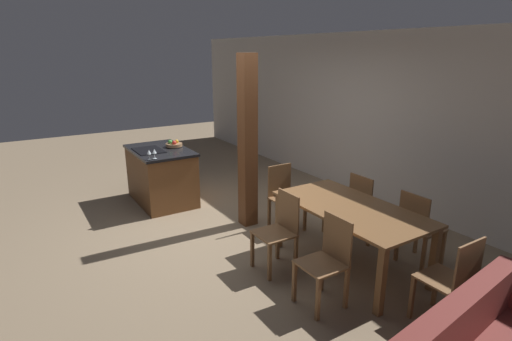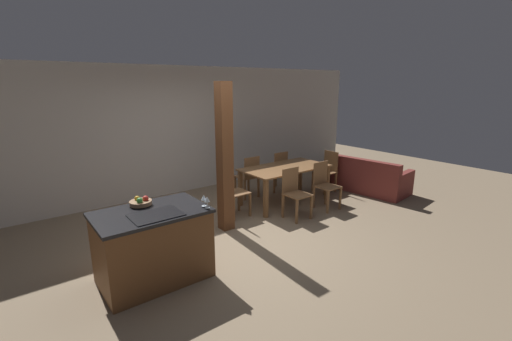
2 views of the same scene
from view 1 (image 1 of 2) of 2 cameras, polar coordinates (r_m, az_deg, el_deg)
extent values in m
plane|color=#847056|center=(5.76, -4.91, -7.93)|extent=(16.00, 16.00, 0.00)
cube|color=beige|center=(6.96, 15.06, 7.51)|extent=(11.20, 0.08, 2.70)
cube|color=brown|center=(6.69, -13.35, -0.88)|extent=(1.24, 0.80, 0.85)
cube|color=black|center=(6.58, -13.60, 2.81)|extent=(1.28, 0.84, 0.04)
cube|color=black|center=(6.52, -15.10, 2.81)|extent=(0.56, 0.40, 0.01)
cylinder|color=#99704C|center=(6.67, -11.63, 3.61)|extent=(0.27, 0.27, 0.05)
sphere|color=red|center=(6.60, -11.61, 3.89)|extent=(0.07, 0.07, 0.07)
sphere|color=gold|center=(6.69, -11.27, 4.08)|extent=(0.06, 0.06, 0.06)
sphere|color=#3D8E38|center=(6.66, -12.17, 3.99)|extent=(0.08, 0.08, 0.08)
cylinder|color=silver|center=(5.94, -14.98, 1.56)|extent=(0.06, 0.06, 0.00)
cylinder|color=silver|center=(5.93, -15.01, 1.94)|extent=(0.01, 0.01, 0.08)
cone|color=silver|center=(5.92, -15.06, 2.59)|extent=(0.07, 0.07, 0.06)
cylinder|color=silver|center=(5.97, -14.25, 1.68)|extent=(0.06, 0.06, 0.00)
cylinder|color=silver|center=(5.96, -14.28, 2.05)|extent=(0.01, 0.01, 0.08)
cone|color=silver|center=(5.94, -14.33, 2.70)|extent=(0.07, 0.07, 0.06)
cube|color=brown|center=(4.58, 13.39, -5.21)|extent=(1.76, 0.92, 0.03)
cube|color=brown|center=(5.05, 3.31, -7.17)|extent=(0.07, 0.07, 0.71)
cube|color=brown|center=(3.99, 17.42, -14.92)|extent=(0.07, 0.07, 0.71)
cube|color=brown|center=(5.51, 10.05, -5.31)|extent=(0.07, 0.07, 0.71)
cube|color=brown|center=(4.56, 24.07, -11.47)|extent=(0.07, 0.07, 0.71)
cube|color=brown|center=(4.51, 2.60, -8.99)|extent=(0.40, 0.40, 0.02)
cube|color=brown|center=(4.52, 4.63, -5.79)|extent=(0.38, 0.02, 0.44)
cube|color=brown|center=(4.66, -0.53, -11.19)|extent=(0.04, 0.04, 0.43)
cube|color=brown|center=(4.40, 1.95, -13.02)|extent=(0.04, 0.04, 0.43)
cube|color=brown|center=(4.83, 3.11, -10.14)|extent=(0.04, 0.04, 0.43)
cube|color=brown|center=(4.58, 5.71, -11.80)|extent=(0.04, 0.04, 0.43)
cube|color=brown|center=(3.96, 9.28, -13.10)|extent=(0.40, 0.40, 0.02)
cube|color=brown|center=(3.97, 11.53, -9.40)|extent=(0.38, 0.02, 0.44)
cube|color=brown|center=(4.09, 5.50, -15.54)|extent=(0.04, 0.04, 0.43)
cube|color=brown|center=(3.87, 8.84, -17.82)|extent=(0.04, 0.04, 0.43)
cube|color=brown|center=(4.29, 9.38, -14.07)|extent=(0.04, 0.04, 0.43)
cube|color=brown|center=(4.07, 12.78, -16.09)|extent=(0.04, 0.04, 0.43)
cube|color=brown|center=(5.45, 15.92, -4.97)|extent=(0.40, 0.40, 0.02)
cube|color=brown|center=(5.24, 14.71, -3.08)|extent=(0.38, 0.02, 0.44)
cube|color=brown|center=(5.56, 18.33, -7.28)|extent=(0.04, 0.04, 0.43)
cube|color=brown|center=(5.76, 15.64, -6.15)|extent=(0.04, 0.04, 0.43)
cube|color=brown|center=(5.31, 15.84, -8.22)|extent=(0.04, 0.04, 0.43)
cube|color=brown|center=(5.52, 13.13, -6.99)|extent=(0.04, 0.04, 0.43)
cube|color=brown|center=(5.01, 22.63, -7.64)|extent=(0.40, 0.40, 0.02)
cube|color=brown|center=(4.77, 21.60, -5.71)|extent=(0.38, 0.02, 0.44)
cube|color=brown|center=(5.15, 25.13, -10.03)|extent=(0.04, 0.04, 0.43)
cube|color=brown|center=(5.32, 21.95, -8.77)|extent=(0.04, 0.04, 0.43)
cube|color=brown|center=(4.88, 22.79, -11.25)|extent=(0.04, 0.04, 0.43)
cube|color=brown|center=(5.06, 19.52, -9.85)|extent=(0.04, 0.04, 0.43)
cube|color=brown|center=(5.50, 4.49, -4.14)|extent=(0.40, 0.40, 0.02)
cube|color=brown|center=(5.57, 3.38, -1.35)|extent=(0.02, 0.38, 0.44)
cube|color=brown|center=(5.36, 4.03, -7.33)|extent=(0.04, 0.04, 0.43)
cube|color=brown|center=(5.56, 7.00, -6.50)|extent=(0.04, 0.04, 0.43)
cube|color=brown|center=(5.62, 1.90, -6.09)|extent=(0.04, 0.04, 0.43)
cube|color=brown|center=(5.82, 4.81, -5.36)|extent=(0.04, 0.04, 0.43)
cube|color=brown|center=(4.05, 25.31, -13.88)|extent=(0.40, 0.40, 0.02)
cube|color=brown|center=(3.87, 28.11, -11.92)|extent=(0.02, 0.38, 0.44)
cube|color=brown|center=(4.37, 24.26, -14.81)|extent=(0.04, 0.04, 0.43)
cube|color=brown|center=(4.12, 21.37, -16.54)|extent=(0.04, 0.04, 0.43)
cube|color=brown|center=(4.23, 28.36, -16.54)|extent=(0.04, 0.04, 0.43)
cube|color=brown|center=(3.96, 25.63, -18.51)|extent=(0.04, 0.04, 0.43)
cube|color=maroon|center=(3.31, 27.22, -18.30)|extent=(0.36, 1.67, 0.36)
cube|color=brown|center=(5.45, -1.21, 3.93)|extent=(0.21, 0.21, 2.38)
camera|label=2|loc=(7.60, -46.60, 11.29)|focal=24.00mm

